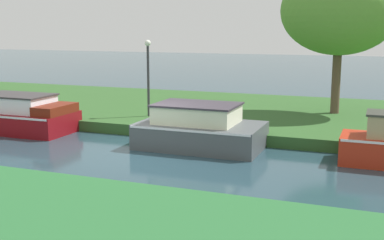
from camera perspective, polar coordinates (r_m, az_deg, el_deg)
The scene contains 6 objects.
ground_plane at distance 15.75m, azimuth -5.88°, elevation -3.66°, with size 120.00×120.00×0.00m, color #243F4A.
riverbank_far at distance 22.04m, azimuth 2.37°, elevation 1.00°, with size 72.00×10.00×0.40m, color #2E5726.
slate_narrowboat at distance 16.08m, azimuth 0.88°, elevation -1.04°, with size 4.01×2.31×1.45m.
maroon_cruiser at distance 19.79m, azimuth -19.40°, elevation 0.50°, with size 4.45×2.11×1.41m.
willow_tree_left at distance 20.82m, azimuth 16.63°, elevation 12.01°, with size 4.65×3.48×5.94m.
lamp_post at distance 19.54m, azimuth -5.08°, elevation 5.90°, with size 0.24×0.24×3.00m.
Camera 1 is at (6.97, -13.58, 3.85)m, focal length 46.27 mm.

